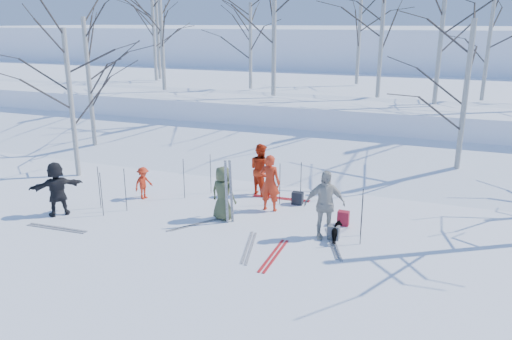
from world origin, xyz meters
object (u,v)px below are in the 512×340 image
at_px(skier_red_north, 270,183).
at_px(backpack_red, 343,218).
at_px(skier_grey_west, 57,189).
at_px(skier_red_seated, 143,183).
at_px(backpack_dark, 297,198).
at_px(skier_cream_east, 324,205).
at_px(skier_olive_center, 223,193).
at_px(backpack_grey, 334,232).
at_px(skier_redor_behind, 261,169).
at_px(dog, 337,233).

distance_m(skier_red_north, backpack_red, 2.46).
bearing_deg(skier_grey_west, skier_red_north, 155.71).
bearing_deg(skier_red_seated, skier_grey_west, 160.38).
height_order(skier_red_seated, backpack_dark, skier_red_seated).
xyz_separation_m(skier_red_seated, backpack_dark, (4.83, 1.26, -0.33)).
relative_size(skier_cream_east, backpack_dark, 4.68).
distance_m(skier_olive_center, skier_grey_west, 4.94).
distance_m(skier_olive_center, backpack_grey, 3.39).
distance_m(skier_red_seated, backpack_grey, 6.55).
relative_size(skier_redor_behind, skier_red_seated, 1.62).
distance_m(skier_redor_behind, backpack_grey, 4.15).
distance_m(skier_red_seated, dog, 6.68).
bearing_deg(skier_cream_east, skier_red_north, 121.22).
relative_size(skier_grey_west, backpack_red, 3.91).
relative_size(skier_red_north, skier_grey_west, 1.07).
relative_size(backpack_grey, backpack_dark, 0.95).
bearing_deg(dog, skier_red_seated, -20.95).
distance_m(skier_grey_west, dog, 8.25).
xyz_separation_m(skier_red_seated, dog, (6.58, -1.09, -0.28)).
distance_m(skier_redor_behind, dog, 4.31).
xyz_separation_m(skier_grey_west, backpack_dark, (6.42, 3.38, -0.62)).
height_order(skier_redor_behind, skier_cream_east, skier_cream_east).
distance_m(skier_grey_west, backpack_dark, 7.28).
height_order(skier_redor_behind, backpack_red, skier_redor_behind).
relative_size(skier_cream_east, backpack_red, 4.46).
bearing_deg(backpack_dark, skier_red_seated, -165.40).
relative_size(dog, backpack_red, 1.45).
xyz_separation_m(skier_olive_center, backpack_dark, (1.69, 1.94, -0.60)).
relative_size(skier_redor_behind, skier_grey_west, 1.05).
distance_m(skier_redor_behind, backpack_dark, 1.66).
relative_size(skier_olive_center, skier_cream_east, 0.85).
height_order(dog, backpack_grey, dog).
distance_m(skier_red_north, skier_red_seated, 4.22).
bearing_deg(skier_redor_behind, skier_red_seated, 59.03).
height_order(skier_grey_west, backpack_grey, skier_grey_west).
bearing_deg(dog, skier_olive_center, -18.27).
bearing_deg(backpack_dark, skier_red_north, -129.41).
relative_size(skier_redor_behind, backpack_red, 4.11).
xyz_separation_m(skier_red_north, skier_red_seated, (-4.18, -0.46, -0.35)).
bearing_deg(backpack_red, skier_redor_behind, 151.62).
bearing_deg(backpack_grey, dog, -52.48).
xyz_separation_m(skier_redor_behind, backpack_dark, (1.43, -0.51, -0.66)).
bearing_deg(skier_red_seated, backpack_grey, -81.25).
bearing_deg(skier_cream_east, dog, -46.88).
bearing_deg(skier_red_north, dog, 146.16).
height_order(skier_red_seated, backpack_red, skier_red_seated).
height_order(skier_olive_center, skier_grey_west, skier_grey_west).
bearing_deg(skier_olive_center, skier_red_seated, -2.61).
bearing_deg(skier_red_north, skier_grey_west, 23.21).
xyz_separation_m(skier_red_seated, skier_grey_west, (-1.58, -2.13, 0.29)).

